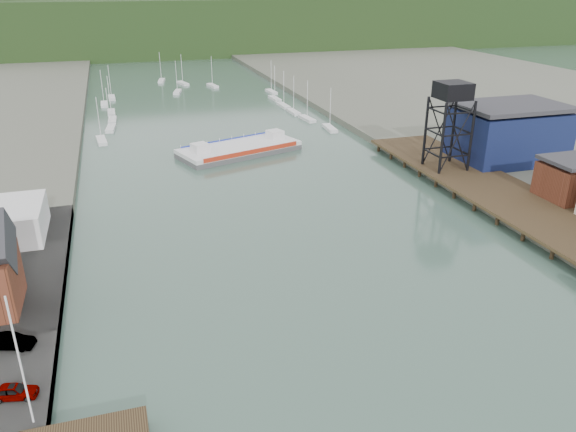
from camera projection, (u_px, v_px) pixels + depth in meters
east_pier at (495, 190)px, 95.93m from camera, size 14.00×70.00×2.45m
flagpole at (20, 362)px, 43.88m from camera, size 0.16×0.16×12.00m
lift_tower at (452, 96)px, 101.43m from camera, size 6.50×6.50×16.00m
blue_shed at (508, 133)px, 110.63m from camera, size 20.50×14.50×11.30m
marina_sailboats at (197, 104)px, 168.66m from camera, size 57.71×92.65×0.90m
distant_hills at (143, 27)px, 306.84m from camera, size 500.00×120.00×80.00m
chain_ferry at (239, 149)px, 122.03m from camera, size 28.03×18.09×3.76m
car_west_a at (14, 391)px, 48.68m from camera, size 4.26×2.44×1.37m
car_west_b at (11, 342)px, 55.22m from camera, size 4.70×2.83×1.46m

